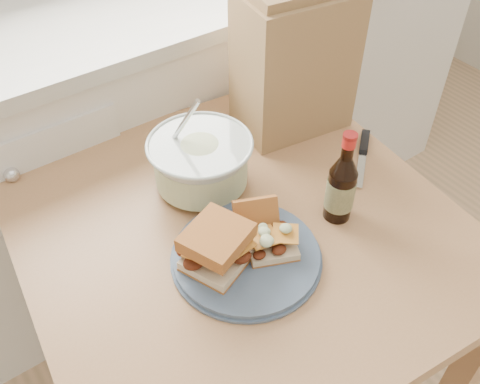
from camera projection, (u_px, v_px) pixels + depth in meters
cabinet_run at (151, 128)px, 1.81m from camera, size 2.50×0.64×0.94m
dining_table at (241, 257)px, 1.20m from camera, size 0.96×0.96×0.74m
plate at (246, 256)px, 1.05m from camera, size 0.29×0.29×0.02m
sandwich_left at (217, 247)px, 1.00m from camera, size 0.15×0.14×0.09m
sandwich_right at (266, 233)px, 1.05m from camera, size 0.12×0.16×0.08m
coleslaw_bowl at (201, 164)px, 1.18m from camera, size 0.23×0.23×0.23m
beer_bottle at (341, 187)px, 1.09m from camera, size 0.06×0.06×0.22m
knife at (364, 149)px, 1.30m from camera, size 0.17×0.15×0.01m
paper_bag at (294, 63)px, 1.27m from camera, size 0.29×0.21×0.35m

